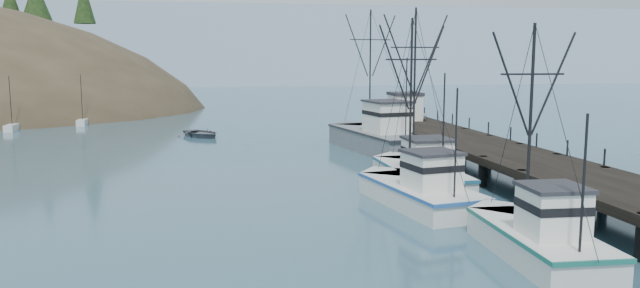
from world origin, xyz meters
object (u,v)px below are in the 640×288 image
(trawler_mid, at_px, (417,191))
(motorboat, at_px, (202,137))
(pier, at_px, (486,149))
(work_vessel, at_px, (377,137))
(trawler_near, at_px, (535,237))
(pier_shed, at_px, (405,106))
(trawler_far, at_px, (418,172))
(pickup_truck, at_px, (401,113))

(trawler_mid, bearing_deg, motorboat, 110.23)
(pier, bearing_deg, motorboat, 130.52)
(trawler_mid, distance_m, work_vessel, 20.83)
(trawler_near, relative_size, trawler_mid, 0.92)
(trawler_near, xyz_separation_m, trawler_mid, (-1.82, 9.64, -0.00))
(trawler_near, bearing_deg, pier_shed, 80.30)
(trawler_mid, distance_m, pier_shed, 28.23)
(work_vessel, bearing_deg, trawler_near, -92.91)
(pier, height_order, pier_shed, pier_shed)
(trawler_far, xyz_separation_m, work_vessel, (1.41, 15.18, 0.41))
(trawler_far, relative_size, motorboat, 2.23)
(trawler_near, relative_size, trawler_far, 0.85)
(trawler_near, bearing_deg, trawler_mid, 100.66)
(pier, distance_m, work_vessel, 12.67)
(trawler_mid, bearing_deg, trawler_far, 70.10)
(trawler_mid, height_order, trawler_far, trawler_far)
(trawler_mid, relative_size, motorboat, 2.06)
(work_vessel, bearing_deg, trawler_far, -95.30)
(pier, distance_m, motorboat, 31.62)
(trawler_far, relative_size, work_vessel, 0.77)
(pier, bearing_deg, pier_shed, 91.00)
(trawler_mid, xyz_separation_m, trawler_far, (1.94, 5.37, 0.00))
(trawler_near, xyz_separation_m, pier_shed, (6.25, 36.57, 2.60))
(trawler_far, distance_m, pier_shed, 22.56)
(trawler_near, bearing_deg, pickup_truck, 80.87)
(pier_shed, bearing_deg, pier, -89.00)
(work_vessel, bearing_deg, pier, -66.61)
(pier, distance_m, trawler_far, 7.41)
(trawler_near, height_order, trawler_far, trawler_far)
(trawler_near, distance_m, trawler_far, 15.01)
(pier, bearing_deg, pickup_truck, 92.19)
(trawler_far, xyz_separation_m, pickup_truck, (5.75, 21.56, 1.89))
(trawler_far, xyz_separation_m, pier_shed, (6.12, 21.56, 2.60))
(trawler_mid, bearing_deg, pier_shed, 73.32)
(trawler_near, height_order, trawler_mid, trawler_mid)
(pier, relative_size, work_vessel, 2.85)
(pickup_truck, distance_m, motorboat, 20.89)
(trawler_mid, distance_m, pickup_truck, 28.07)
(trawler_mid, height_order, pickup_truck, trawler_mid)
(pickup_truck, relative_size, motorboat, 0.96)
(motorboat, bearing_deg, pickup_truck, -48.98)
(pier_shed, bearing_deg, trawler_far, -105.86)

